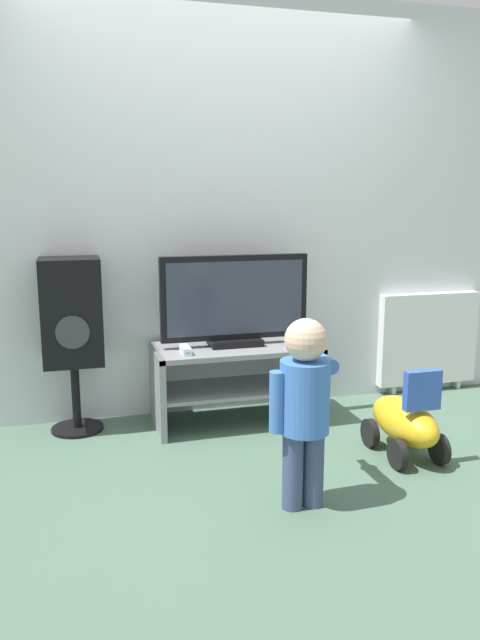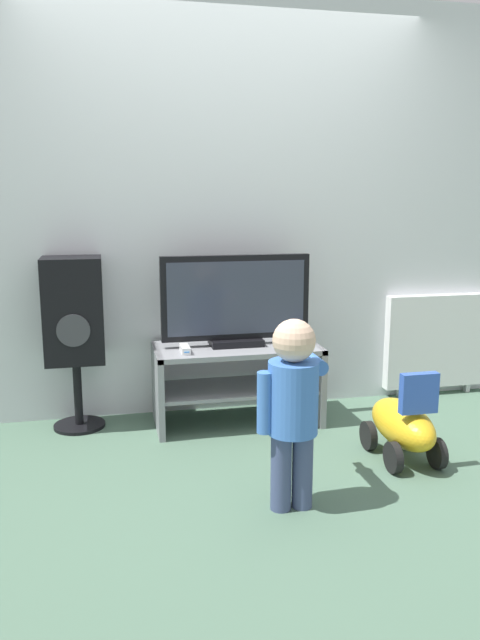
% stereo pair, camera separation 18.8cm
% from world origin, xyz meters
% --- Properties ---
extents(ground_plane, '(16.00, 16.00, 0.00)m').
position_xyz_m(ground_plane, '(0.00, 0.00, 0.00)').
color(ground_plane, '#4C6B56').
extents(wall_back, '(10.00, 0.06, 2.60)m').
position_xyz_m(wall_back, '(0.00, 0.56, 1.30)').
color(wall_back, silver).
rests_on(wall_back, ground_plane).
extents(tv_stand, '(1.00, 0.48, 0.49)m').
position_xyz_m(tv_stand, '(0.00, 0.24, 0.32)').
color(tv_stand, gray).
rests_on(tv_stand, ground_plane).
extents(television, '(0.91, 0.20, 0.55)m').
position_xyz_m(television, '(0.00, 0.26, 0.76)').
color(television, black).
rests_on(television, tv_stand).
extents(game_console, '(0.05, 0.15, 0.04)m').
position_xyz_m(game_console, '(-0.33, 0.14, 0.51)').
color(game_console, white).
rests_on(game_console, tv_stand).
extents(remote_primary, '(0.09, 0.13, 0.03)m').
position_xyz_m(remote_primary, '(0.32, 0.08, 0.50)').
color(remote_primary, white).
rests_on(remote_primary, tv_stand).
extents(child, '(0.33, 0.49, 0.87)m').
position_xyz_m(child, '(0.01, -0.87, 0.51)').
color(child, '#3F4C72').
rests_on(child, ground_plane).
extents(speaker_tower, '(0.34, 0.31, 1.04)m').
position_xyz_m(speaker_tower, '(-0.95, 0.36, 0.70)').
color(speaker_tower, black).
rests_on(speaker_tower, ground_plane).
extents(ride_on_toy, '(0.28, 0.55, 0.52)m').
position_xyz_m(ride_on_toy, '(0.74, -0.50, 0.19)').
color(ride_on_toy, gold).
rests_on(ride_on_toy, ground_plane).
extents(radiator, '(0.75, 0.08, 0.71)m').
position_xyz_m(radiator, '(1.49, 0.49, 0.38)').
color(radiator, white).
rests_on(radiator, ground_plane).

